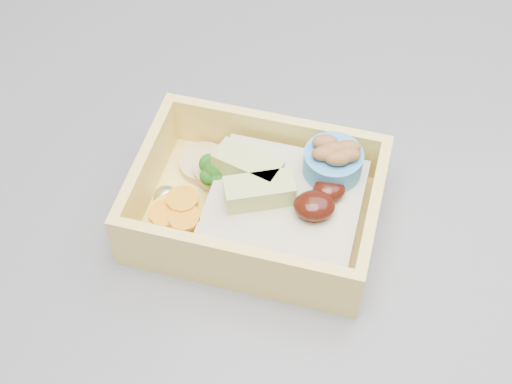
{
  "coord_description": "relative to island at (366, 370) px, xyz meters",
  "views": [
    {
      "loc": [
        -0.15,
        -0.47,
        1.33
      ],
      "look_at": [
        -0.14,
        -0.18,
        0.95
      ],
      "focal_mm": 50.0,
      "sensor_mm": 36.0,
      "label": 1
    }
  ],
  "objects": [
    {
      "name": "bento_box",
      "position": [
        -0.14,
        -0.08,
        0.48
      ],
      "size": [
        0.19,
        0.16,
        0.06
      ],
      "rotation": [
        0.0,
        0.0,
        -0.28
      ],
      "color": "#F4D465",
      "rests_on": "island"
    },
    {
      "name": "island",
      "position": [
        0.0,
        0.0,
        0.0
      ],
      "size": [
        1.24,
        0.84,
        0.92
      ],
      "color": "brown",
      "rests_on": "ground"
    }
  ]
}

